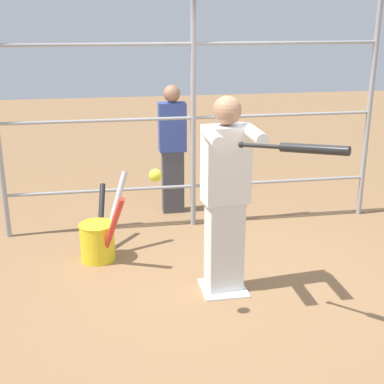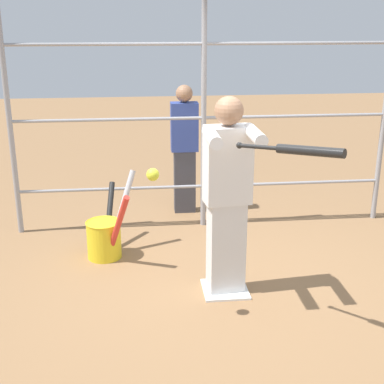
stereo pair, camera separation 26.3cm
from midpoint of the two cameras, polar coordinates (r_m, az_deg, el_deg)
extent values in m
plane|color=olive|center=(4.92, 1.81, -10.34)|extent=(24.00, 24.00, 0.00)
cube|color=white|center=(4.92, 1.81, -10.24)|extent=(0.40, 0.40, 0.02)
cylinder|color=#939399|center=(6.63, 17.28, 8.13)|extent=(0.06, 0.06, 2.55)
cylinder|color=#939399|center=(5.99, -1.15, 7.91)|extent=(0.06, 0.06, 2.55)
cylinder|color=#939399|center=(6.19, -1.10, 0.64)|extent=(4.20, 0.04, 0.04)
cylinder|color=#939399|center=(5.99, -1.15, 7.91)|extent=(4.20, 0.04, 0.04)
cylinder|color=#939399|center=(5.90, -1.20, 15.55)|extent=(4.20, 0.04, 0.04)
cube|color=silver|center=(4.74, 1.86, -5.87)|extent=(0.33, 0.23, 0.84)
cube|color=white|center=(4.48, 1.96, 2.94)|extent=(0.41, 0.26, 0.66)
sphere|color=#9E7051|center=(4.38, 2.03, 8.69)|extent=(0.24, 0.24, 0.24)
cylinder|color=white|center=(4.24, 4.89, 6.18)|extent=(0.10, 0.47, 0.10)
cylinder|color=white|center=(4.13, 0.37, 5.91)|extent=(0.10, 0.47, 0.10)
sphere|color=black|center=(3.97, 3.38, 5.05)|extent=(0.05, 0.05, 0.05)
cylinder|color=black|center=(3.88, 5.41, 4.91)|extent=(0.25, 0.26, 0.06)
cylinder|color=black|center=(3.68, 10.89, 4.51)|extent=(0.39, 0.41, 0.11)
sphere|color=yellow|center=(3.94, -5.84, 1.76)|extent=(0.10, 0.10, 0.10)
cylinder|color=yellow|center=(5.50, -11.42, -5.27)|extent=(0.34, 0.34, 0.38)
torus|color=yellow|center=(5.43, -11.55, -3.42)|extent=(0.36, 0.36, 0.01)
cylinder|color=#B2B2B7|center=(5.57, -9.66, -2.16)|extent=(0.35, 0.34, 0.81)
cylinder|color=black|center=(5.75, -10.99, -2.71)|extent=(0.14, 0.55, 0.62)
cylinder|color=red|center=(5.23, -9.99, -3.99)|extent=(0.29, 0.37, 0.75)
cube|color=#3F3F47|center=(6.65, -3.19, 1.11)|extent=(0.26, 0.16, 0.79)
cube|color=#334799|center=(6.48, -3.29, 6.92)|extent=(0.33, 0.18, 0.59)
sphere|color=#9E7051|center=(6.41, -3.36, 10.44)|extent=(0.20, 0.20, 0.20)
camera|label=1|loc=(0.13, -91.75, -0.59)|focal=50.00mm
camera|label=2|loc=(0.13, 88.25, 0.59)|focal=50.00mm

